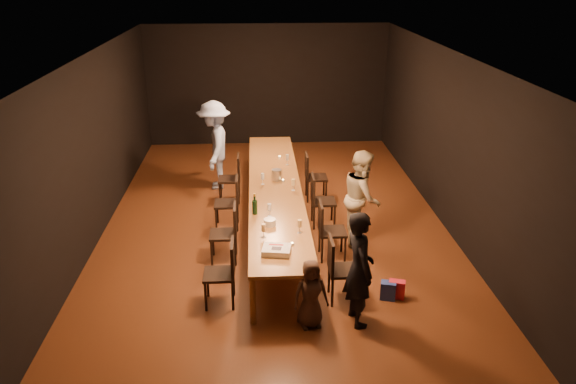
{
  "coord_description": "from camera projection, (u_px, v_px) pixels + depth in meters",
  "views": [
    {
      "loc": [
        -0.32,
        -9.02,
        4.33
      ],
      "look_at": [
        0.17,
        -0.87,
        1.0
      ],
      "focal_mm": 35.0,
      "sensor_mm": 36.0,
      "label": 1
    }
  ],
  "objects": [
    {
      "name": "tealight_near",
      "position": [
        292.0,
        244.0,
        7.69
      ],
      "size": [
        0.05,
        0.05,
        0.03
      ],
      "primitive_type": "cylinder",
      "color": "#B2B7B2",
      "rests_on": "table"
    },
    {
      "name": "plate_stack",
      "position": [
        270.0,
        222.0,
        8.26
      ],
      "size": [
        0.21,
        0.21,
        0.1
      ],
      "primitive_type": "cylinder",
      "rotation": [
        0.0,
        0.0,
        0.2
      ],
      "color": "white",
      "rests_on": "table"
    },
    {
      "name": "wineglass_0",
      "position": [
        263.0,
        231.0,
        7.88
      ],
      "size": [
        0.06,
        0.06,
        0.21
      ],
      "primitive_type": null,
      "color": "beige",
      "rests_on": "table"
    },
    {
      "name": "wineglass_4",
      "position": [
        263.0,
        179.0,
        9.77
      ],
      "size": [
        0.06,
        0.06,
        0.21
      ],
      "primitive_type": null,
      "color": "silver",
      "rests_on": "table"
    },
    {
      "name": "room_shell",
      "position": [
        274.0,
        112.0,
        9.21
      ],
      "size": [
        6.04,
        10.04,
        3.02
      ],
      "color": "black",
      "rests_on": "ground"
    },
    {
      "name": "ice_bucket",
      "position": [
        277.0,
        175.0,
        9.97
      ],
      "size": [
        0.2,
        0.2,
        0.2
      ],
      "primitive_type": "cylinder",
      "rotation": [
        0.0,
        0.0,
        0.16
      ],
      "color": "#B0B0B4",
      "rests_on": "table"
    },
    {
      "name": "birthday_cake",
      "position": [
        276.0,
        250.0,
        7.47
      ],
      "size": [
        0.42,
        0.35,
        0.09
      ],
      "rotation": [
        0.0,
        0.0,
        -0.16
      ],
      "color": "white",
      "rests_on": "table"
    },
    {
      "name": "chair_right_2",
      "position": [
        323.0,
        201.0,
        9.86
      ],
      "size": [
        0.42,
        0.42,
        0.93
      ],
      "primitive_type": null,
      "rotation": [
        0.0,
        0.0,
        -1.57
      ],
      "color": "black",
      "rests_on": "ground"
    },
    {
      "name": "table",
      "position": [
        275.0,
        189.0,
        9.73
      ],
      "size": [
        0.9,
        6.0,
        0.75
      ],
      "color": "brown",
      "rests_on": "ground"
    },
    {
      "name": "wineglass_5",
      "position": [
        287.0,
        160.0,
        10.72
      ],
      "size": [
        0.06,
        0.06,
        0.21
      ],
      "primitive_type": null,
      "color": "silver",
      "rests_on": "table"
    },
    {
      "name": "tealight_far",
      "position": [
        280.0,
        157.0,
        11.15
      ],
      "size": [
        0.05,
        0.05,
        0.03
      ],
      "primitive_type": "cylinder",
      "color": "#B2B7B2",
      "rests_on": "table"
    },
    {
      "name": "tealight_mid",
      "position": [
        283.0,
        181.0,
        9.94
      ],
      "size": [
        0.05,
        0.05,
        0.03
      ],
      "primitive_type": "cylinder",
      "color": "#B2B7B2",
      "rests_on": "table"
    },
    {
      "name": "chair_left_0",
      "position": [
        219.0,
        273.0,
        7.55
      ],
      "size": [
        0.42,
        0.42,
        0.93
      ],
      "primitive_type": null,
      "rotation": [
        0.0,
        0.0,
        1.57
      ],
      "color": "black",
      "rests_on": "ground"
    },
    {
      "name": "chair_right_3",
      "position": [
        316.0,
        177.0,
        10.97
      ],
      "size": [
        0.42,
        0.42,
        0.93
      ],
      "primitive_type": null,
      "rotation": [
        0.0,
        0.0,
        -1.57
      ],
      "color": "black",
      "rests_on": "ground"
    },
    {
      "name": "gift_bag_red",
      "position": [
        397.0,
        289.0,
        7.8
      ],
      "size": [
        0.25,
        0.19,
        0.26
      ],
      "primitive_type": "cube",
      "rotation": [
        0.0,
        0.0,
        -0.32
      ],
      "color": "red",
      "rests_on": "ground"
    },
    {
      "name": "wineglass_2",
      "position": [
        269.0,
        210.0,
        8.53
      ],
      "size": [
        0.06,
        0.06,
        0.21
      ],
      "primitive_type": null,
      "color": "silver",
      "rests_on": "table"
    },
    {
      "name": "woman_tan",
      "position": [
        362.0,
        197.0,
        9.16
      ],
      "size": [
        0.7,
        0.85,
        1.59
      ],
      "primitive_type": "imported",
      "rotation": [
        0.0,
        0.0,
        1.43
      ],
      "color": "beige",
      "rests_on": "ground"
    },
    {
      "name": "gift_bag_blue",
      "position": [
        388.0,
        291.0,
        7.77
      ],
      "size": [
        0.24,
        0.19,
        0.26
      ],
      "primitive_type": "cube",
      "rotation": [
        0.0,
        0.0,
        -0.28
      ],
      "color": "#243C9F",
      "rests_on": "ground"
    },
    {
      "name": "chair_right_1",
      "position": [
        333.0,
        231.0,
        8.75
      ],
      "size": [
        0.42,
        0.42,
        0.93
      ],
      "primitive_type": null,
      "rotation": [
        0.0,
        0.0,
        -1.57
      ],
      "color": "black",
      "rests_on": "ground"
    },
    {
      "name": "chair_left_2",
      "position": [
        227.0,
        203.0,
        9.77
      ],
      "size": [
        0.42,
        0.42,
        0.93
      ],
      "primitive_type": null,
      "rotation": [
        0.0,
        0.0,
        1.57
      ],
      "color": "black",
      "rests_on": "ground"
    },
    {
      "name": "wineglass_3",
      "position": [
        293.0,
        185.0,
        9.51
      ],
      "size": [
        0.06,
        0.06,
        0.21
      ],
      "primitive_type": null,
      "color": "beige",
      "rests_on": "table"
    },
    {
      "name": "chair_left_3",
      "position": [
        229.0,
        179.0,
        10.88
      ],
      "size": [
        0.42,
        0.42,
        0.93
      ],
      "primitive_type": null,
      "rotation": [
        0.0,
        0.0,
        1.57
      ],
      "color": "black",
      "rests_on": "ground"
    },
    {
      "name": "wineglass_1",
      "position": [
        300.0,
        226.0,
        8.0
      ],
      "size": [
        0.06,
        0.06,
        0.21
      ],
      "primitive_type": null,
      "color": "beige",
      "rests_on": "table"
    },
    {
      "name": "ground",
      "position": [
        275.0,
        226.0,
        9.99
      ],
      "size": [
        10.0,
        10.0,
        0.0
      ],
      "primitive_type": "plane",
      "color": "#411F10",
      "rests_on": "ground"
    },
    {
      "name": "champagne_bottle",
      "position": [
        255.0,
        204.0,
        8.59
      ],
      "size": [
        0.1,
        0.1,
        0.34
      ],
      "primitive_type": null,
      "rotation": [
        0.0,
        0.0,
        0.24
      ],
      "color": "black",
      "rests_on": "table"
    },
    {
      "name": "chair_right_0",
      "position": [
        344.0,
        270.0,
        7.64
      ],
      "size": [
        0.42,
        0.42,
        0.93
      ],
      "primitive_type": null,
      "rotation": [
        0.0,
        0.0,
        -1.57
      ],
      "color": "black",
      "rests_on": "ground"
    },
    {
      "name": "child",
      "position": [
        311.0,
        294.0,
        7.08
      ],
      "size": [
        0.5,
        0.38,
        0.93
      ],
      "primitive_type": "imported",
      "rotation": [
        0.0,
        0.0,
        0.2
      ],
      "color": "#412E24",
      "rests_on": "ground"
    },
    {
      "name": "man_blue",
      "position": [
        215.0,
        145.0,
        11.39
      ],
      "size": [
        0.68,
        1.18,
        1.81
      ],
      "primitive_type": "imported",
      "rotation": [
        0.0,
        0.0,
        -1.57
      ],
      "color": "#96B3E7",
      "rests_on": "ground"
    },
    {
      "name": "chair_left_1",
      "position": [
        223.0,
        234.0,
        8.66
      ],
      "size": [
        0.42,
        0.42,
        0.93
      ],
      "primitive_type": null,
      "rotation": [
        0.0,
        0.0,
        1.57
      ],
      "color": "black",
      "rests_on": "ground"
    },
    {
      "name": "woman_birthday",
      "position": [
        359.0,
        269.0,
        7.05
      ],
      "size": [
        0.47,
        0.63,
        1.55
      ],
      "primitive_type": "imported",
      "rotation": [
        0.0,
        0.0,
        1.75
      ],
      "color": "black",
      "rests_on": "ground"
    }
  ]
}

